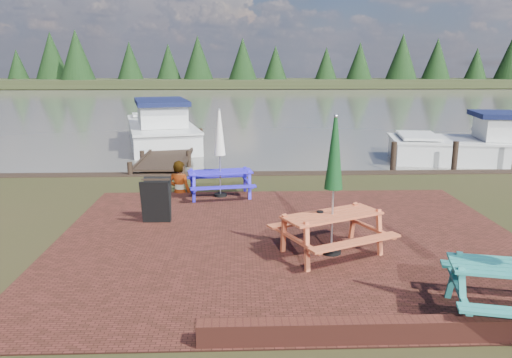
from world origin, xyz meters
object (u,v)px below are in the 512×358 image
object	(u,v)px
picnic_table_red	(333,208)
boat_near	(502,147)
picnic_table_blue	(220,167)
jetty	(174,148)
chalkboard	(156,200)
person	(178,161)
boat_jetty	(161,130)

from	to	relation	value
picnic_table_red	boat_near	world-z (taller)	picnic_table_red
picnic_table_blue	jetty	bearing A→B (deg)	97.45
picnic_table_blue	chalkboard	xyz separation A→B (m)	(-1.29, -2.05, -0.29)
boat_near	person	xyz separation A→B (m)	(-11.06, -4.62, 0.45)
chalkboard	jetty	distance (m)	9.06
picnic_table_blue	chalkboard	bearing A→B (deg)	-131.28
boat_jetty	person	bearing A→B (deg)	-92.04
jetty	person	world-z (taller)	person
jetty	boat_jetty	world-z (taller)	boat_jetty
picnic_table_red	person	size ratio (longest dim) A/B	1.45
chalkboard	jetty	size ratio (longest dim) A/B	0.11
picnic_table_blue	boat_near	xyz separation A→B (m)	(9.96, 5.07, -0.38)
picnic_table_blue	person	bearing A→B (deg)	148.78
chalkboard	person	bearing A→B (deg)	86.14
boat_jetty	person	world-z (taller)	boat_jetty
boat_jetty	boat_near	size ratio (longest dim) A/B	1.04
boat_near	chalkboard	bearing A→B (deg)	132.22
picnic_table_red	chalkboard	size ratio (longest dim) A/B	2.59
boat_near	person	world-z (taller)	person
picnic_table_red	jetty	distance (m)	11.77
picnic_table_blue	jetty	size ratio (longest dim) A/B	0.25
picnic_table_red	picnic_table_blue	size ratio (longest dim) A/B	1.11
person	chalkboard	bearing A→B (deg)	104.59
chalkboard	boat_jetty	size ratio (longest dim) A/B	0.12
picnic_table_red	person	bearing A→B (deg)	100.21
jetty	boat_jetty	distance (m)	2.96
jetty	person	xyz separation A→B (m)	(0.96, -6.53, 0.74)
picnic_table_blue	person	world-z (taller)	picnic_table_blue
boat_jetty	person	xyz separation A→B (m)	(1.87, -9.33, 0.39)
picnic_table_red	boat_jetty	bearing A→B (deg)	84.66
picnic_table_red	picnic_table_blue	world-z (taller)	picnic_table_red
jetty	boat_near	distance (m)	12.17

